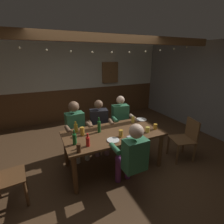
% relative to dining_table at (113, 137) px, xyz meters
% --- Properties ---
extents(ground_plane, '(7.28, 7.28, 0.00)m').
position_rel_dining_table_xyz_m(ground_plane, '(0.00, 0.09, -0.65)').
color(ground_plane, '#4C331E').
extents(back_wall_upper, '(6.07, 0.12, 1.44)m').
position_rel_dining_table_xyz_m(back_wall_upper, '(0.00, 2.97, 1.13)').
color(back_wall_upper, beige).
extents(back_wall_wainscot, '(6.07, 0.12, 1.06)m').
position_rel_dining_table_xyz_m(back_wall_wainscot, '(0.00, 2.97, -0.12)').
color(back_wall_wainscot, brown).
rests_on(back_wall_wainscot, ground_plane).
extents(side_wall_concrete, '(0.12, 5.64, 2.50)m').
position_rel_dining_table_xyz_m(side_wall_concrete, '(3.09, 0.09, 0.60)').
color(side_wall_concrete, gray).
rests_on(side_wall_concrete, ground_plane).
extents(ceiling_beam, '(5.46, 0.14, 0.16)m').
position_rel_dining_table_xyz_m(ceiling_beam, '(0.00, 0.53, 1.77)').
color(ceiling_beam, brown).
extents(dining_table, '(1.83, 0.94, 0.74)m').
position_rel_dining_table_xyz_m(dining_table, '(0.00, 0.00, 0.00)').
color(dining_table, brown).
rests_on(dining_table, ground_plane).
extents(person_0, '(0.54, 0.56, 1.22)m').
position_rel_dining_table_xyz_m(person_0, '(-0.54, 0.69, 0.03)').
color(person_0, '#33724C').
rests_on(person_0, ground_plane).
extents(person_1, '(0.58, 0.60, 1.19)m').
position_rel_dining_table_xyz_m(person_1, '(-0.01, 0.70, 0.01)').
color(person_1, black).
rests_on(person_1, ground_plane).
extents(person_2, '(0.55, 0.53, 1.23)m').
position_rel_dining_table_xyz_m(person_2, '(0.54, 0.70, 0.02)').
color(person_2, '#33724C').
rests_on(person_2, ground_plane).
extents(person_3, '(0.50, 0.51, 1.21)m').
position_rel_dining_table_xyz_m(person_3, '(-0.00, -0.69, 0.02)').
color(person_3, '#33724C').
rests_on(person_3, ground_plane).
extents(chair_empty_near_right, '(0.54, 0.54, 0.88)m').
position_rel_dining_table_xyz_m(chair_empty_near_right, '(1.51, -0.39, -0.17)').
color(chair_empty_near_right, brown).
rests_on(chair_empty_near_right, ground_plane).
extents(chair_empty_near_left, '(0.48, 0.48, 0.88)m').
position_rel_dining_table_xyz_m(chair_empty_near_left, '(-1.83, -0.17, -0.17)').
color(chair_empty_near_left, brown).
rests_on(chair_empty_near_left, ground_plane).
extents(condiment_caddy, '(0.14, 0.10, 0.05)m').
position_rel_dining_table_xyz_m(condiment_caddy, '(0.17, -0.37, 0.12)').
color(condiment_caddy, '#B2B7BC').
rests_on(condiment_caddy, dining_table).
extents(plate_0, '(0.23, 0.23, 0.01)m').
position_rel_dining_table_xyz_m(plate_0, '(0.85, 0.31, 0.10)').
color(plate_0, white).
rests_on(plate_0, dining_table).
extents(plate_1, '(0.21, 0.21, 0.01)m').
position_rel_dining_table_xyz_m(plate_1, '(-0.13, -0.29, 0.10)').
color(plate_1, white).
rests_on(plate_1, dining_table).
extents(bottle_0, '(0.06, 0.06, 0.22)m').
position_rel_dining_table_xyz_m(bottle_0, '(-0.57, -0.28, 0.18)').
color(bottle_0, red).
rests_on(bottle_0, dining_table).
extents(bottle_1, '(0.07, 0.07, 0.26)m').
position_rel_dining_table_xyz_m(bottle_1, '(-0.75, -0.14, 0.20)').
color(bottle_1, '#195923').
rests_on(bottle_1, dining_table).
extents(bottle_2, '(0.07, 0.07, 0.21)m').
position_rel_dining_table_xyz_m(bottle_2, '(-0.63, 0.32, 0.18)').
color(bottle_2, gold).
rests_on(bottle_2, dining_table).
extents(bottle_3, '(0.06, 0.06, 0.30)m').
position_rel_dining_table_xyz_m(bottle_3, '(-0.23, 0.12, 0.21)').
color(bottle_3, '#195923').
rests_on(bottle_3, dining_table).
extents(pint_glass_0, '(0.07, 0.07, 0.11)m').
position_rel_dining_table_xyz_m(pint_glass_0, '(0.81, -0.21, 0.15)').
color(pint_glass_0, gold).
rests_on(pint_glass_0, dining_table).
extents(pint_glass_1, '(0.08, 0.08, 0.16)m').
position_rel_dining_table_xyz_m(pint_glass_1, '(-0.56, 0.13, 0.18)').
color(pint_glass_1, gold).
rests_on(pint_glass_1, dining_table).
extents(pint_glass_2, '(0.08, 0.08, 0.10)m').
position_rel_dining_table_xyz_m(pint_glass_2, '(0.59, -0.26, 0.15)').
color(pint_glass_2, '#E5C64C').
rests_on(pint_glass_2, dining_table).
extents(pint_glass_3, '(0.07, 0.07, 0.14)m').
position_rel_dining_table_xyz_m(pint_glass_3, '(-0.75, -0.39, 0.17)').
color(pint_glass_3, '#4C2D19').
rests_on(pint_glass_3, dining_table).
extents(pint_glass_4, '(0.07, 0.07, 0.13)m').
position_rel_dining_table_xyz_m(pint_glass_4, '(0.59, 0.26, 0.16)').
color(pint_glass_4, '#E5C64C').
rests_on(pint_glass_4, dining_table).
extents(pint_glass_5, '(0.08, 0.08, 0.12)m').
position_rel_dining_table_xyz_m(pint_glass_5, '(0.05, -0.21, 0.16)').
color(pint_glass_5, gold).
rests_on(pint_glass_5, dining_table).
extents(wall_dart_cabinet, '(0.56, 0.15, 0.70)m').
position_rel_dining_table_xyz_m(wall_dart_cabinet, '(1.21, 2.84, 0.92)').
color(wall_dart_cabinet, brown).
extents(string_lights, '(4.28, 0.04, 0.17)m').
position_rel_dining_table_xyz_m(string_lights, '(-0.00, 0.48, 1.57)').
color(string_lights, '#F9EAB2').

